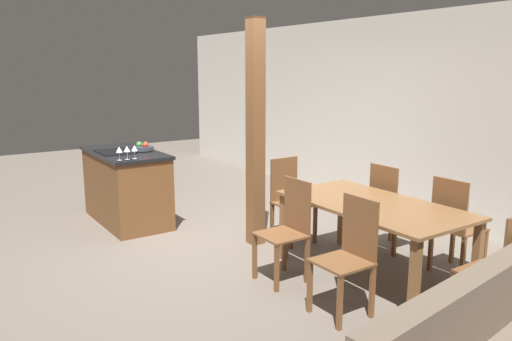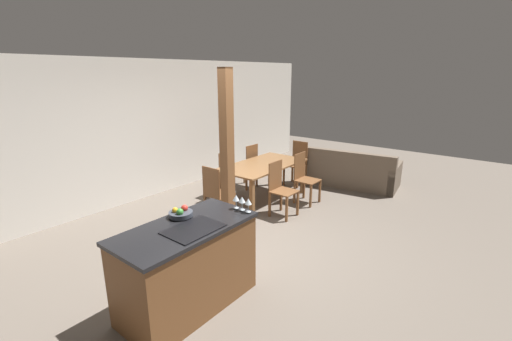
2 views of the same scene
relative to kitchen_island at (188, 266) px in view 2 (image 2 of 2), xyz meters
name	(u,v)px [view 2 (image 2 of 2)]	position (x,y,z in m)	size (l,w,h in m)	color
ground_plane	(242,243)	(1.42, 0.48, -0.47)	(16.00, 16.00, 0.00)	#665B51
wall_back	(127,133)	(1.42, 3.30, 0.88)	(11.20, 0.08, 2.70)	silver
kitchen_island	(188,266)	(0.00, 0.00, 0.00)	(1.48, 0.74, 0.95)	brown
fruit_bowl	(181,213)	(0.12, 0.21, 0.51)	(0.26, 0.26, 0.11)	#383D47
wine_glass_near	(248,202)	(0.66, -0.29, 0.60)	(0.08, 0.08, 0.16)	silver
wine_glass_middle	(242,200)	(0.66, -0.20, 0.60)	(0.08, 0.08, 0.16)	silver
wine_glass_far	(236,198)	(0.66, -0.11, 0.60)	(0.08, 0.08, 0.16)	silver
dining_table	(263,169)	(3.05, 1.32, 0.17)	(1.80, 0.96, 0.74)	brown
dining_chair_near_left	(280,188)	(2.64, 0.62, 0.03)	(0.40, 0.40, 0.96)	brown
dining_chair_near_right	(304,177)	(3.45, 0.62, 0.03)	(0.40, 0.40, 0.96)	brown
dining_chair_far_left	(222,174)	(2.64, 2.03, 0.03)	(0.40, 0.40, 0.96)	brown
dining_chair_far_right	(248,165)	(3.45, 2.03, 0.03)	(0.40, 0.40, 0.96)	brown
dining_chair_head_end	(216,193)	(1.77, 1.32, 0.03)	(0.40, 0.40, 0.96)	brown
dining_chair_foot_end	(297,162)	(4.33, 1.32, 0.03)	(0.40, 0.40, 0.96)	brown
couch	(350,173)	(5.05, 0.36, -0.20)	(1.21, 2.13, 0.83)	brown
timber_post	(227,154)	(1.64, 0.93, 0.79)	(0.16, 0.16, 2.52)	brown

